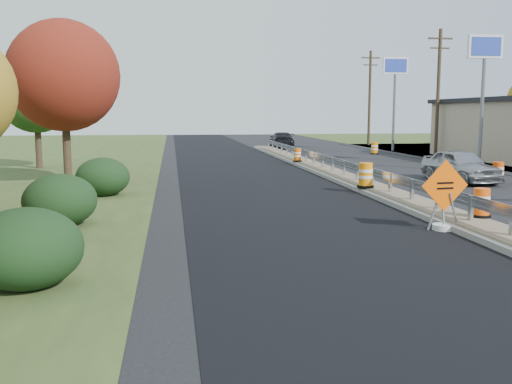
{
  "coord_description": "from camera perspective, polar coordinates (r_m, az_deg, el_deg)",
  "views": [
    {
      "loc": [
        -8.3,
        -16.76,
        3.22
      ],
      "look_at": [
        -6.06,
        -1.6,
        1.1
      ],
      "focal_mm": 40.0,
      "sensor_mm": 36.0,
      "label": 1
    }
  ],
  "objects": [
    {
      "name": "hedge_south",
      "position": [
        11.37,
        -22.02,
        -5.21
      ],
      "size": [
        2.09,
        2.09,
        1.52
      ],
      "primitive_type": "ellipsoid",
      "color": "black",
      "rests_on": "ground"
    },
    {
      "name": "ground",
      "position": [
        18.98,
        17.69,
        -2.27
      ],
      "size": [
        140.0,
        140.0,
        0.0
      ],
      "primitive_type": "plane",
      "color": "black",
      "rests_on": "ground"
    },
    {
      "name": "utility_pole_nmid",
      "position": [
        45.35,
        17.75,
        9.68
      ],
      "size": [
        1.9,
        0.26,
        9.4
      ],
      "color": "#473523",
      "rests_on": "ground"
    },
    {
      "name": "utility_pole_north",
      "position": [
        59.2,
        11.29,
        9.39
      ],
      "size": [
        1.9,
        0.26,
        9.4
      ],
      "color": "#473523",
      "rests_on": "ground"
    },
    {
      "name": "hedge_mid",
      "position": [
        17.24,
        -19.01,
        -0.76
      ],
      "size": [
        2.09,
        2.09,
        1.52
      ],
      "primitive_type": "ellipsoid",
      "color": "black",
      "rests_on": "ground"
    },
    {
      "name": "barrel_median_mid",
      "position": [
        23.51,
        10.91,
        1.61
      ],
      "size": [
        0.68,
        0.68,
        1.0
      ],
      "color": "black",
      "rests_on": "median"
    },
    {
      "name": "barrel_shoulder_far",
      "position": [
        46.26,
        11.76,
        4.29
      ],
      "size": [
        0.65,
        0.65,
        0.95
      ],
      "color": "black",
      "rests_on": "ground"
    },
    {
      "name": "caution_sign",
      "position": [
        16.58,
        18.26,
        -1.97
      ],
      "size": [
        1.42,
        0.59,
        1.97
      ],
      "rotation": [
        0.0,
        0.0,
        0.12
      ],
      "color": "white",
      "rests_on": "ground"
    },
    {
      "name": "tree_near_back",
      "position": [
        35.62,
        -21.15,
        8.95
      ],
      "size": [
        4.29,
        4.29,
        6.37
      ],
      "color": "#473523",
      "rests_on": "ground"
    },
    {
      "name": "car_silver",
      "position": [
        28.58,
        19.75,
        2.5
      ],
      "size": [
        2.35,
        4.72,
        1.54
      ],
      "primitive_type": "imported",
      "rotation": [
        0.0,
        0.0,
        0.12
      ],
      "color": "#A6A6AB",
      "rests_on": "ground"
    },
    {
      "name": "barrel_median_far",
      "position": [
        35.71,
        4.16,
        3.68
      ],
      "size": [
        0.55,
        0.55,
        0.8
      ],
      "color": "black",
      "rests_on": "median"
    },
    {
      "name": "barrel_median_near",
      "position": [
        17.75,
        21.62,
        -1.06
      ],
      "size": [
        0.57,
        0.57,
        0.84
      ],
      "color": "black",
      "rests_on": "median"
    },
    {
      "name": "pylon_sign_mid",
      "position": [
        37.91,
        21.89,
        12.25
      ],
      "size": [
        2.2,
        0.3,
        7.9
      ],
      "color": "slate",
      "rests_on": "ground"
    },
    {
      "name": "tree_near_red",
      "position": [
        27.22,
        -18.68,
        10.93
      ],
      "size": [
        4.95,
        4.95,
        7.35
      ],
      "color": "#473523",
      "rests_on": "ground"
    },
    {
      "name": "car_dark_far",
      "position": [
        53.39,
        2.58,
        5.21
      ],
      "size": [
        2.6,
        5.29,
        1.48
      ],
      "primitive_type": "imported",
      "rotation": [
        0.0,
        0.0,
        3.04
      ],
      "color": "black",
      "rests_on": "ground"
    },
    {
      "name": "pylon_sign_north",
      "position": [
        50.51,
        13.74,
        11.36
      ],
      "size": [
        2.2,
        0.3,
        7.9
      ],
      "color": "slate",
      "rests_on": "ground"
    },
    {
      "name": "milled_overlay",
      "position": [
        27.24,
        -0.11,
        1.1
      ],
      "size": [
        7.2,
        120.0,
        0.01
      ],
      "primitive_type": "cube",
      "color": "black",
      "rests_on": "ground"
    },
    {
      "name": "median",
      "position": [
        26.3,
        10.06,
        0.97
      ],
      "size": [
        1.6,
        55.0,
        0.23
      ],
      "color": "gray",
      "rests_on": "ground"
    },
    {
      "name": "guardrail",
      "position": [
        27.18,
        9.42,
        2.51
      ],
      "size": [
        0.1,
        46.15,
        0.72
      ],
      "color": "silver",
      "rests_on": "median"
    },
    {
      "name": "hedge_north",
      "position": [
        23.05,
        -15.08,
        1.48
      ],
      "size": [
        2.09,
        2.09,
        1.52
      ],
      "primitive_type": "ellipsoid",
      "color": "black",
      "rests_on": "ground"
    },
    {
      "name": "barrel_shoulder_near",
      "position": [
        29.39,
        23.03,
        1.84
      ],
      "size": [
        0.64,
        0.64,
        0.94
      ],
      "color": "black",
      "rests_on": "ground"
    }
  ]
}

